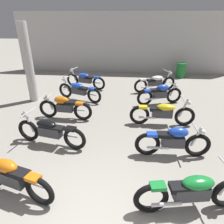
{
  "coord_description": "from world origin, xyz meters",
  "views": [
    {
      "loc": [
        0.57,
        -2.17,
        3.41
      ],
      "look_at": [
        0.0,
        3.81,
        0.55
      ],
      "focal_mm": 32.9,
      "sensor_mm": 36.0,
      "label": 1
    }
  ],
  "objects_px": {
    "motorcycle_left_row_3": "(79,90)",
    "oil_drum": "(181,70)",
    "support_pillar": "(28,64)",
    "motorcycle_left_row_0": "(12,177)",
    "motorcycle_right_row_1": "(173,141)",
    "motorcycle_left_row_4": "(85,79)",
    "motorcycle_right_row_0": "(192,191)",
    "motorcycle_left_row_2": "(65,107)",
    "motorcycle_right_row_3": "(160,94)",
    "motorcycle_right_row_4": "(155,82)",
    "motorcycle_left_row_1": "(50,131)",
    "motorcycle_right_row_2": "(163,113)"
  },
  "relations": [
    {
      "from": "oil_drum",
      "to": "motorcycle_left_row_4",
      "type": "bearing_deg",
      "value": -154.47
    },
    {
      "from": "motorcycle_left_row_2",
      "to": "motorcycle_left_row_3",
      "type": "height_order",
      "value": "motorcycle_left_row_3"
    },
    {
      "from": "motorcycle_right_row_0",
      "to": "motorcycle_right_row_1",
      "type": "distance_m",
      "value": 1.68
    },
    {
      "from": "motorcycle_left_row_3",
      "to": "oil_drum",
      "type": "bearing_deg",
      "value": 38.8
    },
    {
      "from": "motorcycle_left_row_3",
      "to": "motorcycle_right_row_0",
      "type": "height_order",
      "value": "same"
    },
    {
      "from": "motorcycle_left_row_3",
      "to": "motorcycle_right_row_4",
      "type": "bearing_deg",
      "value": 23.79
    },
    {
      "from": "motorcycle_right_row_0",
      "to": "motorcycle_right_row_2",
      "type": "relative_size",
      "value": 0.99
    },
    {
      "from": "motorcycle_left_row_2",
      "to": "motorcycle_left_row_3",
      "type": "xyz_separation_m",
      "value": [
        0.08,
        1.78,
        -0.01
      ]
    },
    {
      "from": "motorcycle_left_row_3",
      "to": "oil_drum",
      "type": "distance_m",
      "value": 6.61
    },
    {
      "from": "motorcycle_right_row_2",
      "to": "motorcycle_left_row_2",
      "type": "bearing_deg",
      "value": 177.66
    },
    {
      "from": "motorcycle_left_row_4",
      "to": "oil_drum",
      "type": "relative_size",
      "value": 2.48
    },
    {
      "from": "motorcycle_right_row_0",
      "to": "motorcycle_left_row_4",
      "type": "bearing_deg",
      "value": 116.86
    },
    {
      "from": "motorcycle_right_row_3",
      "to": "motorcycle_right_row_4",
      "type": "height_order",
      "value": "motorcycle_right_row_4"
    },
    {
      "from": "support_pillar",
      "to": "motorcycle_right_row_0",
      "type": "xyz_separation_m",
      "value": [
        5.39,
        -5.09,
        -1.15
      ]
    },
    {
      "from": "support_pillar",
      "to": "motorcycle_left_row_1",
      "type": "height_order",
      "value": "support_pillar"
    },
    {
      "from": "motorcycle_right_row_4",
      "to": "motorcycle_left_row_0",
      "type": "bearing_deg",
      "value": -117.26
    },
    {
      "from": "support_pillar",
      "to": "motorcycle_left_row_3",
      "type": "distance_m",
      "value": 2.29
    },
    {
      "from": "motorcycle_left_row_2",
      "to": "motorcycle_left_row_0",
      "type": "bearing_deg",
      "value": -90.14
    },
    {
      "from": "support_pillar",
      "to": "motorcycle_right_row_0",
      "type": "distance_m",
      "value": 7.5
    },
    {
      "from": "support_pillar",
      "to": "motorcycle_left_row_0",
      "type": "xyz_separation_m",
      "value": [
        1.88,
        -5.05,
        -1.14
      ]
    },
    {
      "from": "motorcycle_left_row_1",
      "to": "motorcycle_right_row_2",
      "type": "xyz_separation_m",
      "value": [
        3.32,
        1.5,
        0.0
      ]
    },
    {
      "from": "support_pillar",
      "to": "motorcycle_left_row_0",
      "type": "height_order",
      "value": "support_pillar"
    },
    {
      "from": "motorcycle_right_row_3",
      "to": "motorcycle_right_row_4",
      "type": "xyz_separation_m",
      "value": [
        -0.04,
        1.61,
        -0.01
      ]
    },
    {
      "from": "support_pillar",
      "to": "motorcycle_left_row_2",
      "type": "relative_size",
      "value": 1.62
    },
    {
      "from": "motorcycle_left_row_1",
      "to": "motorcycle_left_row_3",
      "type": "distance_m",
      "value": 3.42
    },
    {
      "from": "motorcycle_left_row_0",
      "to": "motorcycle_right_row_0",
      "type": "xyz_separation_m",
      "value": [
        3.51,
        -0.03,
        -0.01
      ]
    },
    {
      "from": "motorcycle_left_row_1",
      "to": "motorcycle_right_row_1",
      "type": "relative_size",
      "value": 1.09
    },
    {
      "from": "motorcycle_left_row_1",
      "to": "motorcycle_left_row_3",
      "type": "height_order",
      "value": "same"
    },
    {
      "from": "motorcycle_left_row_3",
      "to": "motorcycle_right_row_4",
      "type": "height_order",
      "value": "same"
    },
    {
      "from": "motorcycle_right_row_2",
      "to": "motorcycle_right_row_4",
      "type": "distance_m",
      "value": 3.42
    },
    {
      "from": "motorcycle_left_row_4",
      "to": "motorcycle_left_row_2",
      "type": "bearing_deg",
      "value": -89.91
    },
    {
      "from": "motorcycle_left_row_3",
      "to": "motorcycle_right_row_1",
      "type": "xyz_separation_m",
      "value": [
        3.38,
        -3.61,
        0.01
      ]
    },
    {
      "from": "support_pillar",
      "to": "motorcycle_right_row_3",
      "type": "xyz_separation_m",
      "value": [
        5.4,
        0.09,
        -1.14
      ]
    },
    {
      "from": "motorcycle_left_row_0",
      "to": "oil_drum",
      "type": "xyz_separation_m",
      "value": [
        5.23,
        9.4,
        -0.03
      ]
    },
    {
      "from": "motorcycle_left_row_0",
      "to": "motorcycle_right_row_0",
      "type": "distance_m",
      "value": 3.51
    },
    {
      "from": "motorcycle_left_row_0",
      "to": "motorcycle_right_row_1",
      "type": "distance_m",
      "value": 3.83
    },
    {
      "from": "motorcycle_left_row_4",
      "to": "motorcycle_right_row_1",
      "type": "distance_m",
      "value": 6.29
    },
    {
      "from": "motorcycle_right_row_1",
      "to": "motorcycle_right_row_4",
      "type": "relative_size",
      "value": 0.96
    },
    {
      "from": "motorcycle_left_row_2",
      "to": "motorcycle_right_row_1",
      "type": "height_order",
      "value": "same"
    },
    {
      "from": "motorcycle_right_row_1",
      "to": "motorcycle_left_row_4",
      "type": "bearing_deg",
      "value": 123.35
    },
    {
      "from": "oil_drum",
      "to": "motorcycle_right_row_1",
      "type": "bearing_deg",
      "value": -102.88
    },
    {
      "from": "support_pillar",
      "to": "motorcycle_left_row_3",
      "type": "relative_size",
      "value": 1.55
    },
    {
      "from": "motorcycle_left_row_4",
      "to": "motorcycle_right_row_2",
      "type": "relative_size",
      "value": 0.97
    },
    {
      "from": "motorcycle_left_row_0",
      "to": "motorcycle_right_row_4",
      "type": "height_order",
      "value": "motorcycle_right_row_4"
    },
    {
      "from": "motorcycle_left_row_4",
      "to": "motorcycle_right_row_1",
      "type": "relative_size",
      "value": 1.07
    },
    {
      "from": "motorcycle_left_row_3",
      "to": "motorcycle_right_row_0",
      "type": "bearing_deg",
      "value": -57.06
    },
    {
      "from": "motorcycle_left_row_2",
      "to": "motorcycle_right_row_0",
      "type": "bearing_deg",
      "value": -45.02
    },
    {
      "from": "motorcycle_left_row_4",
      "to": "motorcycle_right_row_0",
      "type": "relative_size",
      "value": 0.98
    },
    {
      "from": "motorcycle_right_row_2",
      "to": "oil_drum",
      "type": "bearing_deg",
      "value": 73.18
    },
    {
      "from": "motorcycle_right_row_1",
      "to": "oil_drum",
      "type": "height_order",
      "value": "motorcycle_right_row_1"
    }
  ]
}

